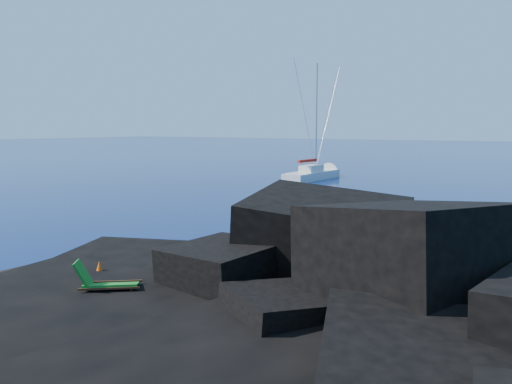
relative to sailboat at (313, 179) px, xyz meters
The scene contains 8 objects.
headland 39.34m from the sailboat, 60.53° to the right, with size 24.00×24.00×3.60m, color black, non-canonical shape.
beach 38.32m from the sailboat, 73.54° to the right, with size 8.50×6.00×0.70m, color black.
surf_foam 34.19m from the sailboat, 70.60° to the right, with size 10.00×8.00×0.06m, color white, non-canonical shape.
sailboat is the anchor object (origin of this frame).
deck_chair 38.57m from the sailboat, 71.82° to the right, with size 1.79×0.78×1.23m, color #186F1F, non-canonical shape.
towel 37.33m from the sailboat, 71.58° to the right, with size 1.75×0.83×0.05m, color silver.
sunbather 37.33m from the sailboat, 71.58° to the right, with size 1.58×0.39×0.21m, color #AD715B, non-canonical shape.
marker_cone 37.03m from the sailboat, 73.97° to the right, with size 0.39×0.39×0.60m, color #FF570D.
Camera 1 is at (17.06, -8.84, 5.34)m, focal length 35.00 mm.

